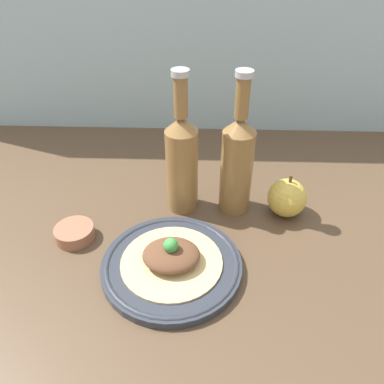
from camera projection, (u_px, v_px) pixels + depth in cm
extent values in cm
cube|color=brown|center=(202.00, 253.00, 77.14)|extent=(180.00, 110.00, 4.00)
cylinder|color=#2D333D|center=(172.00, 265.00, 70.54)|extent=(26.49, 26.49, 1.66)
torus|color=#2D333D|center=(172.00, 263.00, 70.19)|extent=(25.53, 25.53, 1.17)
cylinder|color=#D6BC7F|center=(172.00, 262.00, 69.93)|extent=(19.11, 19.11, 0.40)
ellipsoid|color=brown|center=(172.00, 255.00, 68.86)|extent=(10.72, 9.11, 3.19)
sphere|color=green|center=(171.00, 245.00, 67.42)|extent=(2.76, 2.76, 2.76)
cylinder|color=olive|center=(182.00, 171.00, 80.89)|extent=(6.95, 6.95, 19.07)
cone|color=olive|center=(181.00, 124.00, 74.30)|extent=(6.95, 6.95, 3.13)
cylinder|color=olive|center=(181.00, 97.00, 70.95)|extent=(2.78, 2.78, 8.15)
cylinder|color=#B7B7BC|center=(181.00, 73.00, 68.18)|extent=(3.47, 3.47, 1.20)
cylinder|color=olive|center=(237.00, 172.00, 80.55)|extent=(6.95, 6.95, 19.07)
cone|color=olive|center=(241.00, 125.00, 73.97)|extent=(6.95, 6.95, 3.13)
cylinder|color=olive|center=(243.00, 98.00, 70.62)|extent=(2.78, 2.78, 8.15)
cylinder|color=#B7B7BC|center=(245.00, 73.00, 67.84)|extent=(3.47, 3.47, 1.20)
sphere|color=gold|center=(287.00, 198.00, 81.85)|extent=(8.52, 8.52, 8.52)
cylinder|color=brown|center=(291.00, 179.00, 78.92)|extent=(0.68, 0.68, 1.92)
cylinder|color=#996047|center=(75.00, 233.00, 76.94)|extent=(8.00, 8.00, 2.81)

